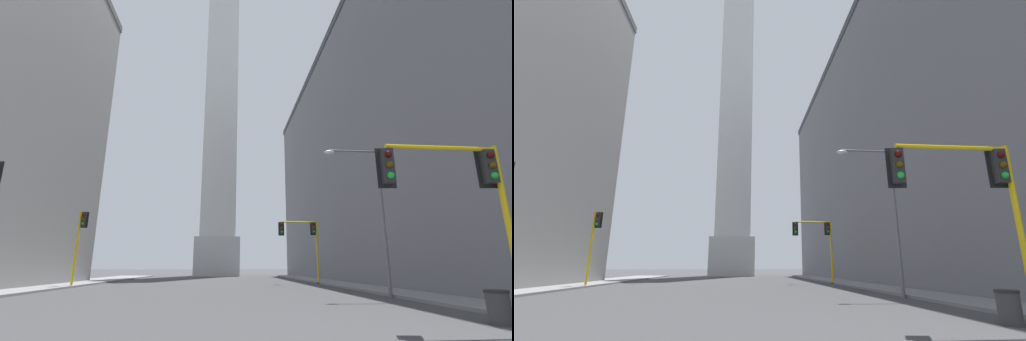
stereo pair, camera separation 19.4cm
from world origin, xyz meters
TOP-DOWN VIEW (x-y plane):
  - sidewalk_right at (12.82, 22.13)m, footprint 5.00×73.76m
  - building_right at (24.85, 35.69)m, footprint 23.51×60.43m
  - obelisk at (0.00, 61.47)m, footprint 7.69×7.69m
  - traffic_light_mid_right at (9.07, 32.57)m, footprint 3.99×0.50m
  - traffic_light_near_right at (8.65, 8.86)m, footprint 4.16×0.52m
  - traffic_light_mid_left at (-10.52, 28.46)m, footprint 0.77×0.51m
  - street_lamp at (9.65, 17.61)m, footprint 3.29×0.36m
  - trash_bin at (9.13, 8.78)m, footprint 0.64×0.64m

SIDE VIEW (x-z plane):
  - sidewalk_right at x=12.82m, z-range 0.00..0.15m
  - trash_bin at x=9.13m, z-range 0.00..0.95m
  - traffic_light_mid_left at x=-10.52m, z-range 0.95..6.98m
  - traffic_light_near_right at x=8.65m, z-range 1.38..6.77m
  - traffic_light_mid_right at x=9.07m, z-range 1.52..7.47m
  - street_lamp at x=9.65m, z-range 0.97..9.30m
  - building_right at x=24.85m, z-range 0.01..29.28m
  - obelisk at x=0.00m, z-range -1.56..66.08m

